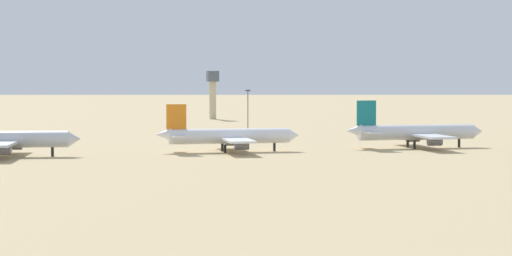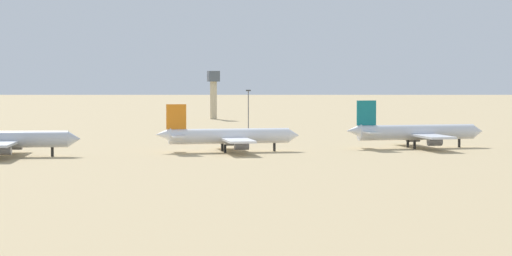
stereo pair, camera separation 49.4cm
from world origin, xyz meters
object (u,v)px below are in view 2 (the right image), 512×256
at_px(parked_jet_orange_4, 228,136).
at_px(light_pole_west, 248,107).
at_px(parked_jet_teal_5, 415,132).
at_px(control_tower, 213,90).

xyz_separation_m(parked_jet_orange_4, light_pole_west, (28.72, 98.29, 4.54)).
xyz_separation_m(parked_jet_orange_4, parked_jet_teal_5, (54.47, 1.04, 0.21)).
bearing_deg(light_pole_west, control_tower, 86.99).
xyz_separation_m(parked_jet_teal_5, light_pole_west, (-25.75, 97.26, 4.33)).
bearing_deg(parked_jet_teal_5, control_tower, 97.53).
bearing_deg(control_tower, light_pole_west, -93.01).
distance_m(control_tower, light_pole_west, 92.42).
relative_size(parked_jet_teal_5, control_tower, 1.82).
height_order(parked_jet_orange_4, parked_jet_teal_5, parked_jet_teal_5).
bearing_deg(parked_jet_teal_5, parked_jet_orange_4, -177.68).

